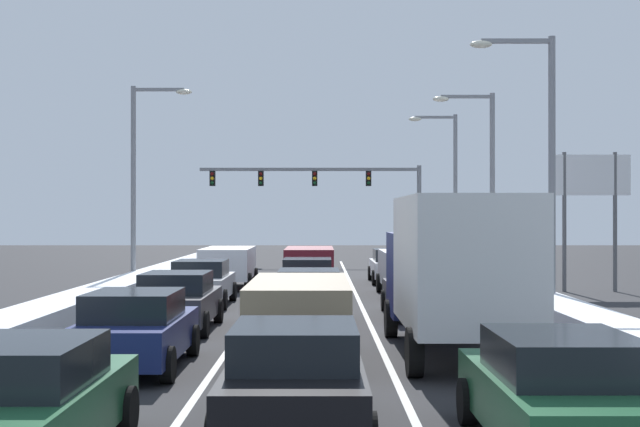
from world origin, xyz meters
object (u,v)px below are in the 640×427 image
object	(u,v)px
sedan_gray_center_lane_fourth	(308,280)
sedan_silver_left_lane_fourth	(202,282)
box_truck_right_lane_second	(456,266)
sedan_charcoal_right_lane_third	(420,291)
suv_tan_center_lane_second	(300,313)
street_lamp_right_near	(542,148)
sedan_red_center_lane_third	(310,297)
roadside_sign_right	(591,190)
sedan_charcoal_left_lane_third	(178,301)
sedan_green_right_lane_nearest	(562,393)
traffic_light_gantry	(336,186)
street_lamp_right_mid	(485,171)
suv_silver_right_lane_fourth	(409,269)
street_lamp_left_mid	(142,167)
street_lamp_right_far	(450,178)
suv_maroon_center_lane_fifth	(310,264)
sedan_white_right_lane_fifth	(393,266)
sedan_black_center_lane_nearest	(296,379)
sedan_navy_left_lane_second	(136,329)
sedan_green_left_lane_nearest	(22,403)
suv_white_left_lane_fifth	(229,263)

from	to	relation	value
sedan_gray_center_lane_fourth	sedan_silver_left_lane_fourth	xyz separation A→B (m)	(-3.51, -1.23, 0.00)
box_truck_right_lane_second	sedan_charcoal_right_lane_third	distance (m)	7.53
suv_tan_center_lane_second	street_lamp_right_near	world-z (taller)	street_lamp_right_near
sedan_red_center_lane_third	sedan_gray_center_lane_fourth	xyz separation A→B (m)	(-0.13, 6.51, 0.00)
roadside_sign_right	sedan_charcoal_left_lane_third	bearing A→B (deg)	-140.49
sedan_green_right_lane_nearest	sedan_charcoal_left_lane_third	distance (m)	13.79
sedan_charcoal_right_lane_third	traffic_light_gantry	world-z (taller)	traffic_light_gantry
box_truck_right_lane_second	street_lamp_right_mid	bearing A→B (deg)	77.73
suv_silver_right_lane_fourth	sedan_gray_center_lane_fourth	bearing A→B (deg)	-149.90
traffic_light_gantry	street_lamp_left_mid	size ratio (longest dim) A/B	1.62
street_lamp_left_mid	street_lamp_right_far	bearing A→B (deg)	33.03
suv_maroon_center_lane_fifth	roadside_sign_right	size ratio (longest dim) A/B	0.89
street_lamp_right_far	sedan_silver_left_lane_fourth	bearing A→B (deg)	-120.50
sedan_white_right_lane_fifth	sedan_charcoal_left_lane_third	bearing A→B (deg)	-112.78
sedan_red_center_lane_third	sedan_silver_left_lane_fourth	size ratio (longest dim) A/B	1.00
box_truck_right_lane_second	suv_maroon_center_lane_fifth	xyz separation A→B (m)	(-3.29, 17.84, -0.88)
box_truck_right_lane_second	street_lamp_right_far	size ratio (longest dim) A/B	0.84
sedan_black_center_lane_nearest	traffic_light_gantry	world-z (taller)	traffic_light_gantry
sedan_charcoal_right_lane_third	street_lamp_right_mid	xyz separation A→B (m)	(4.09, 11.64, 4.16)
sedan_black_center_lane_nearest	street_lamp_left_mid	bearing A→B (deg)	105.69
sedan_green_right_lane_nearest	sedan_navy_left_lane_second	size ratio (longest dim) A/B	1.00
suv_silver_right_lane_fourth	suv_maroon_center_lane_fifth	distance (m)	5.24
sedan_white_right_lane_fifth	suv_maroon_center_lane_fifth	xyz separation A→B (m)	(-3.67, -3.06, 0.25)
traffic_light_gantry	street_lamp_right_far	distance (m)	9.81
sedan_black_center_lane_nearest	suv_maroon_center_lane_fifth	world-z (taller)	suv_maroon_center_lane_fifth
sedan_green_left_lane_nearest	street_lamp_right_far	world-z (taller)	street_lamp_right_far
suv_maroon_center_lane_fifth	sedan_red_center_lane_third	bearing A→B (deg)	-89.37
suv_tan_center_lane_second	sedan_navy_left_lane_second	xyz separation A→B (m)	(-3.17, -0.59, -0.25)
sedan_gray_center_lane_fourth	roadside_sign_right	distance (m)	12.27
sedan_white_right_lane_fifth	street_lamp_right_near	bearing A→B (deg)	-73.43
sedan_white_right_lane_fifth	sedan_navy_left_lane_second	bearing A→B (deg)	-106.93
sedan_green_right_lane_nearest	suv_silver_right_lane_fourth	distance (m)	21.88
suv_maroon_center_lane_fifth	street_lamp_left_mid	bearing A→B (deg)	165.28
sedan_red_center_lane_third	suv_white_left_lane_fifth	bearing A→B (deg)	105.71
sedan_navy_left_lane_second	street_lamp_right_far	bearing A→B (deg)	71.06
sedan_black_center_lane_nearest	sedan_silver_left_lane_fourth	bearing A→B (deg)	101.66
roadside_sign_right	sedan_green_left_lane_nearest	bearing A→B (deg)	-120.03
sedan_charcoal_right_lane_third	sedan_silver_left_lane_fourth	distance (m)	7.63
sedan_navy_left_lane_second	roadside_sign_right	distance (m)	22.92
suv_silver_right_lane_fourth	street_lamp_left_mid	distance (m)	13.07
sedan_green_right_lane_nearest	sedan_silver_left_lane_fourth	xyz separation A→B (m)	(-6.92, 18.49, 0.00)
sedan_green_right_lane_nearest	box_truck_right_lane_second	world-z (taller)	box_truck_right_lane_second
sedan_red_center_lane_third	suv_white_left_lane_fifth	size ratio (longest dim) A/B	0.92
suv_tan_center_lane_second	roadside_sign_right	bearing A→B (deg)	57.12
sedan_black_center_lane_nearest	roadside_sign_right	distance (m)	25.62
suv_silver_right_lane_fourth	street_lamp_right_mid	bearing A→B (deg)	52.89
sedan_green_right_lane_nearest	sedan_black_center_lane_nearest	bearing A→B (deg)	163.67
suv_silver_right_lane_fourth	street_lamp_right_far	size ratio (longest dim) A/B	0.57
suv_silver_right_lane_fourth	street_lamp_right_far	bearing A→B (deg)	76.24
sedan_charcoal_right_lane_third	street_lamp_left_mid	size ratio (longest dim) A/B	0.52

